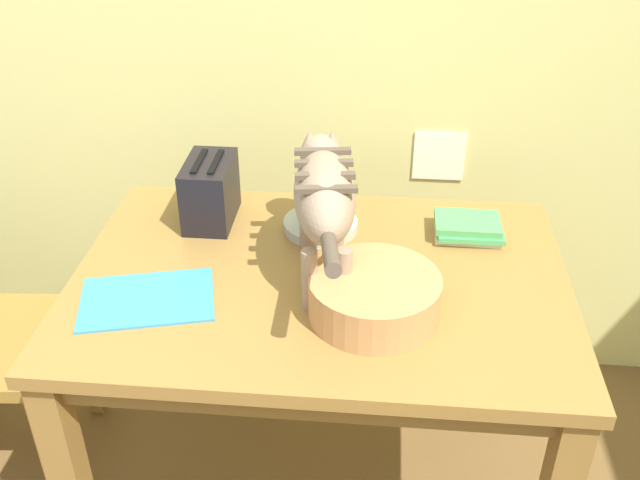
# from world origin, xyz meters

# --- Properties ---
(dining_table) EXTENTS (1.18, 0.82, 0.76)m
(dining_table) POSITION_xyz_m (0.11, 1.26, 0.66)
(dining_table) COLOR olive
(dining_table) RESTS_ON ground_plane
(cat) EXTENTS (0.18, 0.62, 0.30)m
(cat) POSITION_xyz_m (0.11, 1.28, 0.97)
(cat) COLOR gray
(cat) RESTS_ON dining_table
(saucer_bowl) EXTENTS (0.20, 0.20, 0.03)m
(saucer_bowl) POSITION_xyz_m (0.09, 1.47, 0.77)
(saucer_bowl) COLOR #AEB3A4
(saucer_bowl) RESTS_ON dining_table
(coffee_mug) EXTENTS (0.13, 0.09, 0.09)m
(coffee_mug) POSITION_xyz_m (0.09, 1.47, 0.83)
(coffee_mug) COLOR #327EBD
(coffee_mug) RESTS_ON saucer_bowl
(magazine) EXTENTS (0.34, 0.27, 0.01)m
(magazine) POSITION_xyz_m (-0.28, 1.12, 0.76)
(magazine) COLOR #3789BD
(magazine) RESTS_ON dining_table
(book_stack) EXTENTS (0.17, 0.13, 0.05)m
(book_stack) POSITION_xyz_m (0.47, 1.47, 0.78)
(book_stack) COLOR beige
(book_stack) RESTS_ON dining_table
(wicker_basket) EXTENTS (0.29, 0.29, 0.10)m
(wicker_basket) POSITION_xyz_m (0.24, 1.12, 0.81)
(wicker_basket) COLOR tan
(wicker_basket) RESTS_ON dining_table
(toaster) EXTENTS (0.12, 0.20, 0.18)m
(toaster) POSITION_xyz_m (-0.21, 1.50, 0.84)
(toaster) COLOR black
(toaster) RESTS_ON dining_table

